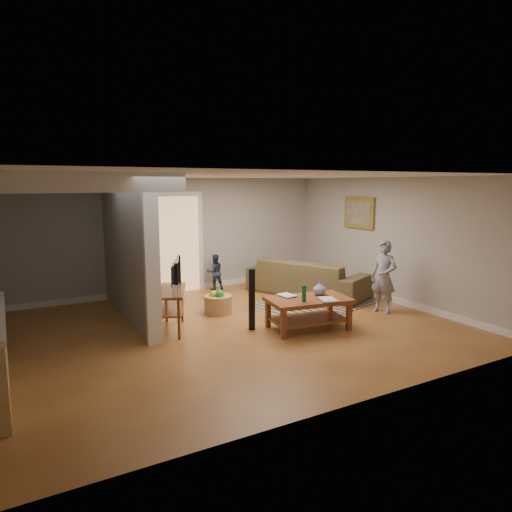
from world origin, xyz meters
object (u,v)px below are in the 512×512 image
Objects in this scene: sofa at (307,294)px; speaker_left at (252,299)px; toddler at (215,290)px; tv_console at (172,293)px; toy_basket at (218,303)px; speaker_right at (140,286)px; child at (382,312)px; coffee_table at (309,305)px.

speaker_left is at bearing 100.30° from sofa.
speaker_left reaches higher than toddler.
tv_console is 1.25m from toy_basket.
sofa is at bearing 57.60° from speaker_left.
speaker_right is 1.45m from toy_basket.
tv_console is 1.29m from speaker_left.
child is at bearing 16.04° from speaker_left.
toy_basket is at bearing -135.52° from child.
speaker_left is 0.89× the size of speaker_right.
coffee_table is at bearing -3.82° from tv_console.
speaker_left is 0.75× the size of child.
coffee_table is 3.35m from toddler.
toy_basket is (-2.29, -0.40, 0.19)m from sofa.
tv_console is at bearing -73.40° from speaker_right.
sofa is at bearing 38.64° from tv_console.
speaker_left is 1.26× the size of toddler.
tv_console is at bearing 175.63° from speaker_left.
toy_basket reaches higher than toddler.
tv_console is at bearing 153.11° from coffee_table.
sofa is 2.55× the size of speaker_left.
sofa is 1.91× the size of child.
child is at bearing 127.06° from toddler.
coffee_table is 1.82m from toy_basket.
speaker_right is (-1.40, 1.60, 0.07)m from speaker_left.
toy_basket reaches higher than sofa.
toy_basket is at bearing 75.51° from sofa.
speaker_left is at bearing -114.32° from child.
tv_console is (-3.34, -0.93, 0.62)m from sofa.
speaker_right reaches higher than tv_console.
toddler is at bearing -166.04° from child.
speaker_left reaches higher than toy_basket.
speaker_left is at bearing 83.25° from toddler.
toddler reaches higher than sofa.
tv_console reaches higher than child.
toddler is at bearing 24.16° from sofa.
sofa is at bearing 144.21° from toddler.
tv_console reaches higher than toy_basket.
coffee_table reaches higher than toy_basket.
speaker_right reaches higher than toy_basket.
speaker_left is 1.17m from toy_basket.
speaker_right is 0.85× the size of child.
sofa is 2.72m from speaker_left.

